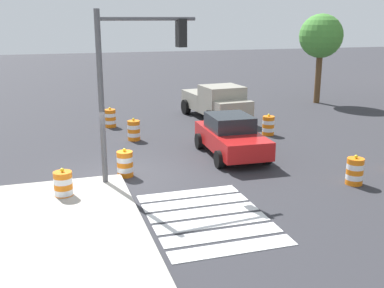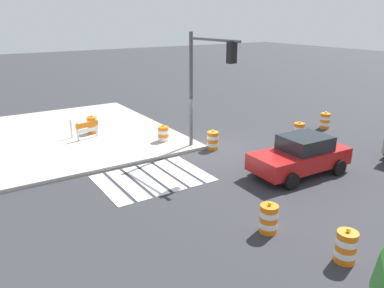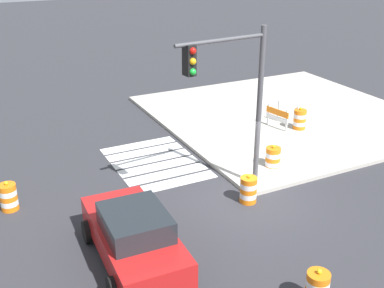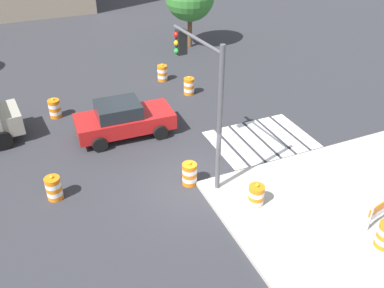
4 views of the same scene
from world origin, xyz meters
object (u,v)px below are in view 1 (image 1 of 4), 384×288
at_px(traffic_barrel_crosswalk_end, 134,130).
at_px(street_tree_streetside_near, 321,37).
at_px(traffic_barrel_near_corner, 63,186).
at_px(traffic_barrel_opposite_curb, 110,118).
at_px(traffic_barrel_far_curb, 268,126).
at_px(traffic_barrel_median_near, 355,171).
at_px(pickup_truck, 217,102).
at_px(traffic_light_pole, 135,66).
at_px(sports_car, 231,136).
at_px(traffic_barrel_median_far, 125,164).

bearing_deg(traffic_barrel_crosswalk_end, street_tree_streetside_near, 114.42).
distance_m(traffic_barrel_near_corner, traffic_barrel_opposite_curb, 9.78).
xyz_separation_m(traffic_barrel_near_corner, traffic_barrel_far_curb, (-5.52, 9.59, 0.00)).
xyz_separation_m(traffic_barrel_near_corner, traffic_barrel_median_near, (1.44, 9.32, 0.00)).
relative_size(traffic_barrel_near_corner, traffic_barrel_far_curb, 1.00).
xyz_separation_m(traffic_barrel_opposite_curb, street_tree_streetside_near, (-3.01, 13.82, 3.75)).
xyz_separation_m(pickup_truck, traffic_barrel_crosswalk_end, (3.00, -5.12, -0.52)).
bearing_deg(traffic_light_pole, sports_car, 115.06).
distance_m(traffic_barrel_far_curb, traffic_barrel_opposite_curb, 7.94).
relative_size(traffic_barrel_crosswalk_end, traffic_barrel_far_curb, 1.00).
relative_size(sports_car, traffic_barrel_median_far, 4.28).
bearing_deg(pickup_truck, traffic_barrel_crosswalk_end, -59.63).
height_order(traffic_barrel_median_far, traffic_barrel_opposite_curb, same).
bearing_deg(traffic_barrel_crosswalk_end, traffic_barrel_near_corner, -27.31).
distance_m(traffic_barrel_median_near, street_tree_streetside_near, 16.05).
bearing_deg(traffic_barrel_median_near, traffic_barrel_crosswalk_end, -142.82).
bearing_deg(street_tree_streetside_near, pickup_truck, -69.70).
bearing_deg(traffic_barrel_opposite_curb, sports_car, 31.35).
bearing_deg(traffic_barrel_far_curb, traffic_barrel_median_near, -2.21).
height_order(traffic_barrel_near_corner, traffic_barrel_median_near, same).
height_order(traffic_barrel_crosswalk_end, traffic_light_pole, traffic_light_pole).
xyz_separation_m(pickup_truck, traffic_barrel_near_corner, (9.45, -8.45, -0.52)).
relative_size(traffic_barrel_crosswalk_end, traffic_light_pole, 0.19).
height_order(traffic_barrel_crosswalk_end, traffic_barrel_far_curb, same).
xyz_separation_m(traffic_barrel_median_near, traffic_light_pole, (-2.41, -6.83, 3.46)).
bearing_deg(traffic_barrel_crosswalk_end, pickup_truck, 120.37).
relative_size(sports_car, traffic_barrel_near_corner, 4.28).
distance_m(traffic_barrel_far_curb, traffic_light_pole, 9.11).
bearing_deg(traffic_barrel_near_corner, sports_car, 113.65).
distance_m(traffic_barrel_near_corner, traffic_light_pole, 4.37).
distance_m(traffic_barrel_near_corner, traffic_barrel_median_far, 2.69).
height_order(traffic_barrel_crosswalk_end, traffic_barrel_median_far, same).
bearing_deg(traffic_barrel_far_curb, sports_car, -48.47).
distance_m(sports_car, traffic_barrel_median_near, 5.12).
relative_size(traffic_barrel_near_corner, traffic_barrel_opposite_curb, 1.00).
xyz_separation_m(pickup_truck, traffic_barrel_opposite_curb, (0.04, -5.79, -0.52)).
xyz_separation_m(sports_car, traffic_barrel_crosswalk_end, (-3.55, -3.29, -0.36)).
height_order(pickup_truck, traffic_barrel_near_corner, pickup_truck).
relative_size(traffic_barrel_near_corner, street_tree_streetside_near, 0.18).
distance_m(traffic_barrel_near_corner, street_tree_streetside_near, 20.97).
distance_m(traffic_barrel_median_near, traffic_barrel_opposite_curb, 12.73).
relative_size(traffic_barrel_median_near, street_tree_streetside_near, 0.18).
bearing_deg(sports_car, traffic_barrel_far_curb, 131.53).
relative_size(traffic_barrel_opposite_curb, traffic_light_pole, 0.19).
bearing_deg(traffic_barrel_median_near, traffic_barrel_far_curb, 177.79).
bearing_deg(street_tree_streetside_near, traffic_barrel_median_far, -53.01).
bearing_deg(traffic_barrel_near_corner, street_tree_streetside_near, 127.01).
distance_m(traffic_barrel_median_near, traffic_light_pole, 8.02).
bearing_deg(traffic_barrel_median_far, traffic_barrel_median_near, 66.88).
relative_size(traffic_barrel_median_near, traffic_barrel_opposite_curb, 1.00).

